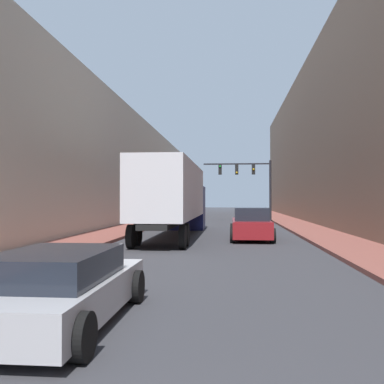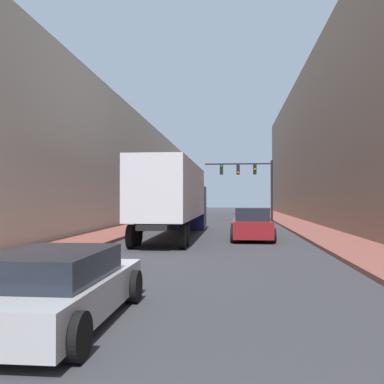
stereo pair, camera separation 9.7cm
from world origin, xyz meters
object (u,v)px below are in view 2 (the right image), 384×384
Objects in this scene: sedan_car at (56,288)px; traffic_signal_gantry at (252,178)px; semi_truck at (176,196)px; suv_car at (251,224)px.

traffic_signal_gantry is at bearing 81.87° from sedan_car.
sedan_car is (0.25, -16.21, -1.62)m from semi_truck.
sedan_car is 0.88× the size of suv_car.
sedan_car is 15.53m from suv_car.
semi_truck is 2.27× the size of traffic_signal_gantry.
traffic_signal_gantry reaches higher than suv_car.
suv_car is (4.04, -1.16, -1.44)m from semi_truck.
sedan_car is 0.72× the size of traffic_signal_gantry.
traffic_signal_gantry is at bearing 72.92° from semi_truck.
sedan_car is at bearing -89.11° from semi_truck.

